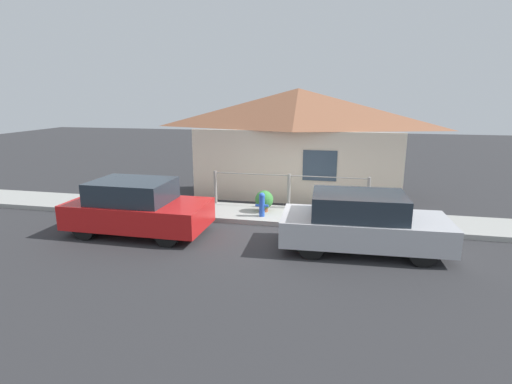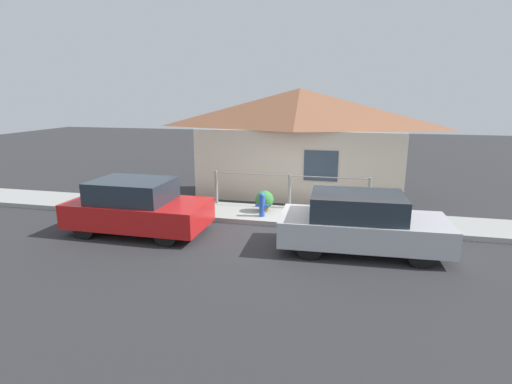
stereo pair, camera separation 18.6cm
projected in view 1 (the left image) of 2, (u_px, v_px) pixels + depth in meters
ground_plane at (281, 227)px, 11.14m from camera, size 60.00×60.00×0.00m
sidewalk at (285, 216)px, 11.94m from camera, size 24.00×1.71×0.14m
house at (298, 113)px, 13.77m from camera, size 7.42×2.23×3.82m
fence at (289, 189)px, 12.45m from camera, size 4.90×0.10×1.07m
car_left at (137, 207)px, 10.52m from camera, size 3.66×1.77×1.43m
car_right at (362, 222)px, 9.35m from camera, size 3.90×1.82×1.38m
fire_hydrant at (262, 204)px, 11.58m from camera, size 0.38×0.17×0.71m
potted_plant_near_hydrant at (264, 200)px, 12.07m from camera, size 0.55×0.55×0.65m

